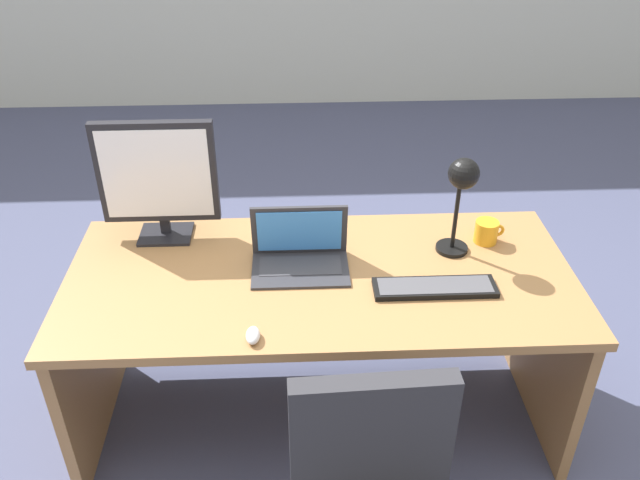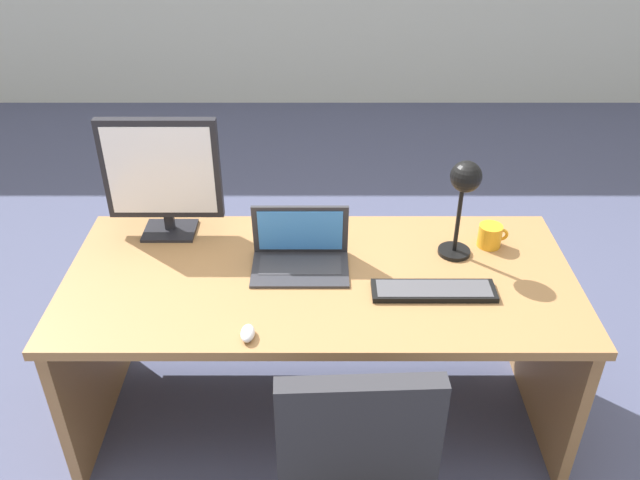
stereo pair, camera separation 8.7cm
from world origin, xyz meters
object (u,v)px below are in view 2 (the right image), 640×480
object	(u,v)px
monitor	(162,173)
mouse	(248,333)
coffee_mug	(490,236)
desk	(320,310)
keyboard	(434,291)
desk_lamp	(464,189)
laptop	(300,246)

from	to	relation	value
monitor	mouse	size ratio (longest dim) A/B	5.97
coffee_mug	desk	bearing A→B (deg)	-167.85
desk	keyboard	distance (m)	0.47
desk	monitor	bearing A→B (deg)	158.34
keyboard	mouse	distance (m)	0.65
monitor	desk_lamp	size ratio (longest dim) A/B	1.21
monitor	keyboard	distance (m)	1.08
coffee_mug	monitor	bearing A→B (deg)	175.56
desk_lamp	monitor	bearing A→B (deg)	170.98
laptop	mouse	size ratio (longest dim) A/B	4.38
keyboard	coffee_mug	size ratio (longest dim) A/B	3.71
desk	laptop	xyz separation A→B (m)	(-0.07, 0.03, 0.27)
desk	coffee_mug	xyz separation A→B (m)	(0.64, 0.14, 0.25)
monitor	laptop	bearing A→B (deg)	-21.60
keyboard	desk	bearing A→B (deg)	157.51
desk	monitor	size ratio (longest dim) A/B	3.84
monitor	laptop	xyz separation A→B (m)	(0.52, -0.20, -0.19)
coffee_mug	desk_lamp	bearing A→B (deg)	-151.44
mouse	laptop	bearing A→B (deg)	69.71
laptop	coffee_mug	xyz separation A→B (m)	(0.71, 0.11, -0.02)
desk	monitor	distance (m)	0.78
desk	laptop	distance (m)	0.28
monitor	desk_lamp	xyz separation A→B (m)	(1.09, -0.17, 0.03)
monitor	laptop	distance (m)	0.59
desk	desk_lamp	bearing A→B (deg)	6.94
desk	desk_lamp	distance (m)	0.70
laptop	desk	bearing A→B (deg)	-22.10
desk_lamp	coffee_mug	xyz separation A→B (m)	(0.14, 0.08, -0.24)
keyboard	desk_lamp	distance (m)	0.37
monitor	keyboard	xyz separation A→B (m)	(0.98, -0.39, -0.25)
mouse	coffee_mug	distance (m)	1.01
keyboard	monitor	bearing A→B (deg)	158.01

